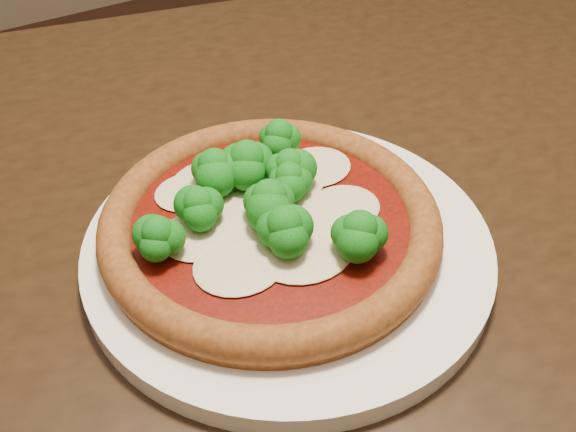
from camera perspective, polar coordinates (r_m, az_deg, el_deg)
floor at (r=1.31m, az=2.40°, el=-16.02°), size 4.00×4.00×0.00m
dining_table at (r=0.61m, az=2.93°, el=-5.48°), size 1.48×1.16×0.75m
plate at (r=0.50m, az=0.00°, el=-2.65°), size 0.31×0.31×0.02m
pizza at (r=0.49m, az=-1.77°, el=0.13°), size 0.26×0.26×0.06m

